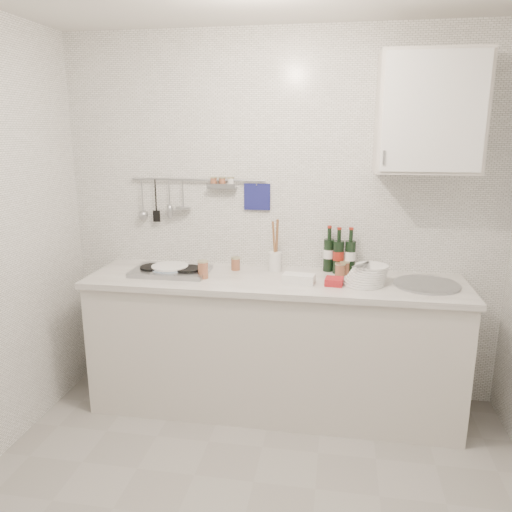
{
  "coord_description": "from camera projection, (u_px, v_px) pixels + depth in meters",
  "views": [
    {
      "loc": [
        0.4,
        -1.98,
        1.85
      ],
      "look_at": [
        -0.09,
        0.9,
        1.12
      ],
      "focal_mm": 35.0,
      "sensor_mm": 36.0,
      "label": 1
    }
  ],
  "objects": [
    {
      "name": "jar_c",
      "position": [
        345.0,
        267.0,
        3.32
      ],
      "size": [
        0.07,
        0.07,
        0.09
      ],
      "rotation": [
        0.0,
        0.0,
        0.22
      ],
      "color": "brown",
      "rests_on": "counter"
    },
    {
      "name": "wine_bottles",
      "position": [
        339.0,
        250.0,
        3.33
      ],
      "size": [
        0.22,
        0.12,
        0.31
      ],
      "rotation": [
        0.0,
        0.0,
        -0.23
      ],
      "color": "black",
      "rests_on": "counter"
    },
    {
      "name": "plate_stack_hob",
      "position": [
        168.0,
        269.0,
        3.35
      ],
      "size": [
        0.27,
        0.27,
        0.05
      ],
      "rotation": [
        0.0,
        0.0,
        -0.28
      ],
      "color": "teal",
      "rests_on": "counter"
    },
    {
      "name": "counter",
      "position": [
        274.0,
        347.0,
        3.35
      ],
      "size": [
        2.44,
        0.64,
        0.96
      ],
      "color": "beige",
      "rests_on": "floor"
    },
    {
      "name": "plate_stack_sink",
      "position": [
        367.0,
        275.0,
        3.1
      ],
      "size": [
        0.28,
        0.26,
        0.13
      ],
      "rotation": [
        0.0,
        0.0,
        -0.35
      ],
      "color": "white",
      "rests_on": "counter"
    },
    {
      "name": "butter_dish",
      "position": [
        299.0,
        279.0,
        3.12
      ],
      "size": [
        0.21,
        0.12,
        0.06
      ],
      "primitive_type": "cube",
      "rotation": [
        0.0,
        0.0,
        -0.12
      ],
      "color": "white",
      "rests_on": "counter"
    },
    {
      "name": "jar_b",
      "position": [
        340.0,
        269.0,
        3.29
      ],
      "size": [
        0.07,
        0.07,
        0.08
      ],
      "rotation": [
        0.0,
        0.0,
        -0.07
      ],
      "color": "brown",
      "rests_on": "counter"
    },
    {
      "name": "utensil_crock",
      "position": [
        275.0,
        259.0,
        3.39
      ],
      "size": [
        0.09,
        0.09,
        0.36
      ],
      "rotation": [
        0.0,
        0.0,
        0.3
      ],
      "color": "white",
      "rests_on": "counter"
    },
    {
      "name": "wall_rail",
      "position": [
        195.0,
        194.0,
        3.46
      ],
      "size": [
        0.98,
        0.09,
        0.34
      ],
      "color": "#93969B",
      "rests_on": "back_wall"
    },
    {
      "name": "strawberry_punnet",
      "position": [
        334.0,
        282.0,
        3.09
      ],
      "size": [
        0.12,
        0.12,
        0.05
      ],
      "primitive_type": "cube",
      "rotation": [
        0.0,
        0.0,
        -0.1
      ],
      "color": "#B3132E",
      "rests_on": "counter"
    },
    {
      "name": "wall_cabinet",
      "position": [
        429.0,
        113.0,
        2.95
      ],
      "size": [
        0.6,
        0.38,
        0.7
      ],
      "color": "beige",
      "rests_on": "back_wall"
    },
    {
      "name": "jar_d",
      "position": [
        203.0,
        269.0,
        3.22
      ],
      "size": [
        0.07,
        0.07,
        0.12
      ],
      "rotation": [
        0.0,
        0.0,
        -0.06
      ],
      "color": "brown",
      "rests_on": "counter"
    },
    {
      "name": "back_wall",
      "position": [
        280.0,
        220.0,
        3.44
      ],
      "size": [
        3.0,
        0.02,
        2.5
      ],
      "primitive_type": "cube",
      "color": "silver",
      "rests_on": "floor"
    },
    {
      "name": "jar_a",
      "position": [
        236.0,
        264.0,
        3.41
      ],
      "size": [
        0.06,
        0.06,
        0.09
      ],
      "rotation": [
        0.0,
        0.0,
        -0.06
      ],
      "color": "brown",
      "rests_on": "counter"
    }
  ]
}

